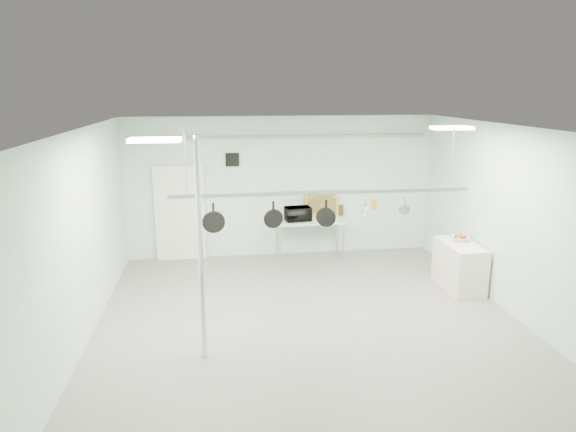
{
  "coord_description": "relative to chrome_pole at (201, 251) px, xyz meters",
  "views": [
    {
      "loc": [
        -1.43,
        -7.46,
        3.79
      ],
      "look_at": [
        -0.26,
        1.0,
        1.66
      ],
      "focal_mm": 32.0,
      "sensor_mm": 36.0,
      "label": 1
    }
  ],
  "objects": [
    {
      "name": "wall_vent",
      "position": [
        0.6,
        4.57,
        0.65
      ],
      "size": [
        0.3,
        0.04,
        0.3
      ],
      "primitive_type": "cube",
      "color": "black",
      "rests_on": "back_wall"
    },
    {
      "name": "door",
      "position": [
        -0.6,
        4.54,
        -0.55
      ],
      "size": [
        1.1,
        0.1,
        2.2
      ],
      "primitive_type": "cube",
      "color": "silver",
      "rests_on": "floor"
    },
    {
      "name": "skillet_right",
      "position": [
        1.95,
        0.9,
        0.26
      ],
      "size": [
        0.32,
        0.17,
        0.45
      ],
      "primitive_type": null,
      "rotation": [
        0.0,
        0.0,
        -0.37
      ],
      "color": "black",
      "rests_on": "pot_rack"
    },
    {
      "name": "saucepan",
      "position": [
        3.25,
        0.9,
        0.34
      ],
      "size": [
        0.17,
        0.11,
        0.29
      ],
      "primitive_type": null,
      "rotation": [
        0.0,
        0.0,
        0.12
      ],
      "color": "#B5B5BA",
      "rests_on": "pot_rack"
    },
    {
      "name": "skillet_left",
      "position": [
        0.18,
        0.9,
        0.25
      ],
      "size": [
        0.35,
        0.08,
        0.47
      ],
      "primitive_type": null,
      "rotation": [
        0.0,
        0.0,
        0.07
      ],
      "color": "black",
      "rests_on": "pot_rack"
    },
    {
      "name": "chrome_pole",
      "position": [
        0.0,
        0.0,
        0.0
      ],
      "size": [
        0.08,
        0.08,
        3.2
      ],
      "primitive_type": "cylinder",
      "color": "silver",
      "rests_on": "floor"
    },
    {
      "name": "microwave",
      "position": [
        2.02,
        4.16,
        -0.54
      ],
      "size": [
        0.6,
        0.45,
        0.31
      ],
      "primitive_type": "imported",
      "rotation": [
        0.0,
        0.0,
        3.27
      ],
      "color": "black",
      "rests_on": "prep_table"
    },
    {
      "name": "conduit_pipe",
      "position": [
        1.7,
        4.5,
        1.15
      ],
      "size": [
        6.6,
        0.07,
        0.07
      ],
      "primitive_type": "cylinder",
      "rotation": [
        0.0,
        1.57,
        0.0
      ],
      "color": "gray",
      "rests_on": "back_wall"
    },
    {
      "name": "whisk",
      "position": [
        2.59,
        0.9,
        0.33
      ],
      "size": [
        0.17,
        0.17,
        0.3
      ],
      "primitive_type": null,
      "rotation": [
        0.0,
        0.0,
        0.17
      ],
      "color": "#BBBBC0",
      "rests_on": "pot_rack"
    },
    {
      "name": "ceiling",
      "position": [
        1.7,
        0.6,
        1.59
      ],
      "size": [
        7.0,
        8.0,
        0.02
      ],
      "primitive_type": "cube",
      "color": "silver",
      "rests_on": "back_wall"
    },
    {
      "name": "side_cabinet",
      "position": [
        4.85,
        2.0,
        -1.15
      ],
      "size": [
        0.6,
        1.2,
        0.9
      ],
      "primitive_type": "cube",
      "color": "beige",
      "rests_on": "floor"
    },
    {
      "name": "painting_small",
      "position": [
        3.0,
        4.5,
        -0.57
      ],
      "size": [
        0.3,
        0.09,
        0.25
      ],
      "primitive_type": "cube",
      "rotation": [
        -0.17,
        0.0,
        -0.03
      ],
      "color": "#302211",
      "rests_on": "prep_table"
    },
    {
      "name": "pot_rack",
      "position": [
        1.9,
        0.9,
        0.63
      ],
      "size": [
        4.8,
        0.06,
        1.0
      ],
      "color": "#B7B7BC",
      "rests_on": "ceiling"
    },
    {
      "name": "grater",
      "position": [
        2.74,
        0.9,
        0.38
      ],
      "size": [
        0.08,
        0.03,
        0.2
      ],
      "primitive_type": null,
      "rotation": [
        0.0,
        0.0,
        0.12
      ],
      "color": "yellow",
      "rests_on": "pot_rack"
    },
    {
      "name": "fruit_bowl",
      "position": [
        4.92,
        2.19,
        -0.66
      ],
      "size": [
        0.4,
        0.4,
        0.08
      ],
      "primitive_type": "imported",
      "rotation": [
        0.0,
        0.0,
        -0.25
      ],
      "color": "silver",
      "rests_on": "side_cabinet"
    },
    {
      "name": "light_panel_right",
      "position": [
        4.1,
        1.2,
        1.56
      ],
      "size": [
        0.65,
        0.3,
        0.05
      ],
      "primitive_type": "cube",
      "color": "white",
      "rests_on": "ceiling"
    },
    {
      "name": "fruit_cluster",
      "position": [
        4.92,
        2.19,
        -0.62
      ],
      "size": [
        0.24,
        0.24,
        0.09
      ],
      "primitive_type": null,
      "color": "maroon",
      "rests_on": "fruit_bowl"
    },
    {
      "name": "prep_table",
      "position": [
        2.3,
        4.2,
        -0.77
      ],
      "size": [
        1.6,
        0.7,
        0.91
      ],
      "color": "silver",
      "rests_on": "floor"
    },
    {
      "name": "light_panel_left",
      "position": [
        -0.5,
        -0.2,
        1.56
      ],
      "size": [
        0.65,
        0.3,
        0.05
      ],
      "primitive_type": "cube",
      "color": "white",
      "rests_on": "ceiling"
    },
    {
      "name": "skillet_mid",
      "position": [
        1.11,
        0.9,
        0.28
      ],
      "size": [
        0.31,
        0.09,
        0.42
      ],
      "primitive_type": null,
      "rotation": [
        0.0,
        0.0,
        0.11
      ],
      "color": "black",
      "rests_on": "pot_rack"
    },
    {
      "name": "coffee_canister",
      "position": [
        2.25,
        4.16,
        -0.6
      ],
      "size": [
        0.2,
        0.2,
        0.19
      ],
      "primitive_type": "cylinder",
      "rotation": [
        0.0,
        0.0,
        0.37
      ],
      "color": "white",
      "rests_on": "prep_table"
    },
    {
      "name": "floor",
      "position": [
        1.7,
        0.6,
        -1.6
      ],
      "size": [
        8.0,
        8.0,
        0.0
      ],
      "primitive_type": "plane",
      "color": "gray",
      "rests_on": "ground"
    },
    {
      "name": "right_wall",
      "position": [
        5.19,
        0.6,
        0.0
      ],
      "size": [
        0.02,
        8.0,
        3.2
      ],
      "primitive_type": "cube",
      "color": "silver",
      "rests_on": "floor"
    },
    {
      "name": "back_wall",
      "position": [
        1.7,
        4.59,
        0.0
      ],
      "size": [
        7.0,
        0.02,
        3.2
      ],
      "primitive_type": "cube",
      "color": "silver",
      "rests_on": "floor"
    },
    {
      "name": "painting_large",
      "position": [
        2.63,
        4.5,
        -0.41
      ],
      "size": [
        0.79,
        0.17,
        0.58
      ],
      "primitive_type": "cube",
      "rotation": [
        -0.14,
        0.0,
        -0.05
      ],
      "color": "gold",
      "rests_on": "prep_table"
    }
  ]
}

